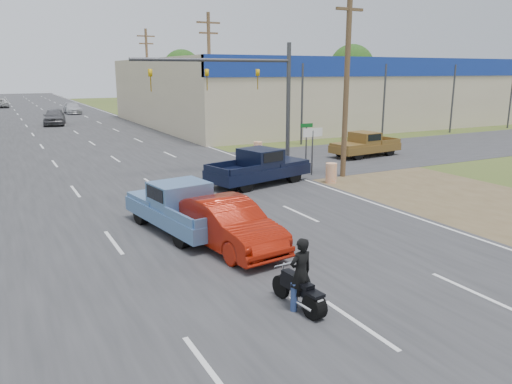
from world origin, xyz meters
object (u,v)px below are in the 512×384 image
distant_car_silver (73,108)px  navy_pickup (261,166)px  distant_car_grey (54,117)px  rider (301,277)px  red_convertible (228,225)px  distant_car_white (1,103)px  blue_pickup (180,206)px  motorcycle (301,294)px  brown_pickup (364,144)px

distant_car_silver → navy_pickup: bearing=-86.8°
distant_car_grey → navy_pickup: bearing=-71.4°
rider → navy_pickup: size_ratio=0.30×
red_convertible → distant_car_white: 72.62m
distant_car_grey → red_convertible: bearing=-80.3°
rider → distant_car_grey: (-0.13, 46.53, 0.02)m
rider → blue_pickup: bearing=-92.3°
rider → distant_car_white: (-4.32, 77.08, -0.17)m
motorcycle → rider: rider is taller
red_convertible → blue_pickup: blue_pickup is taller
motorcycle → brown_pickup: size_ratio=0.38×
red_convertible → distant_car_silver: size_ratio=0.98×
red_convertible → brown_pickup: brown_pickup is taller
blue_pickup → navy_pickup: bearing=32.1°
blue_pickup → red_convertible: bearing=-82.7°
motorcycle → distant_car_silver: bearing=80.8°
motorcycle → distant_car_grey: (-0.13, 46.56, 0.44)m
blue_pickup → distant_car_grey: 39.44m
motorcycle → rider: bearing=90.0°
blue_pickup → distant_car_white: 70.09m
rider → distant_car_silver: rider is taller
blue_pickup → distant_car_silver: blue_pickup is taller
blue_pickup → distant_car_silver: size_ratio=1.12×
rider → distant_car_grey: 46.53m
navy_pickup → distant_car_grey: navy_pickup is taller
red_convertible → distant_car_grey: 41.93m
motorcycle → navy_pickup: size_ratio=0.33×
red_convertible → distant_car_white: size_ratio=0.98×
motorcycle → brown_pickup: brown_pickup is taller
motorcycle → distant_car_grey: size_ratio=0.37×
brown_pickup → distant_car_silver: 45.68m
red_convertible → motorcycle: (-0.27, -4.63, -0.35)m
rider → brown_pickup: 22.35m
brown_pickup → distant_car_silver: brown_pickup is taller
distant_car_grey → distant_car_white: (-4.19, 30.55, -0.19)m
distant_car_grey → brown_pickup: bearing=-53.7°
distant_car_silver → brown_pickup: bearing=-74.2°
blue_pickup → rider: bearing=-94.9°
navy_pickup → distant_car_white: size_ratio=1.18×
red_convertible → distant_car_grey: distant_car_grey is taller
rider → blue_pickup: size_ratio=0.31×
distant_car_silver → rider: bearing=-92.5°
distant_car_silver → motorcycle: bearing=-92.5°
red_convertible → navy_pickup: size_ratio=0.84×
motorcycle → distant_car_grey: bearing=84.4°
brown_pickup → motorcycle: bearing=130.8°
brown_pickup → distant_car_silver: size_ratio=1.03×
rider → brown_pickup: (15.38, 16.22, -0.03)m
brown_pickup → distant_car_grey: size_ratio=0.99×
navy_pickup → blue_pickup: bearing=-62.9°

